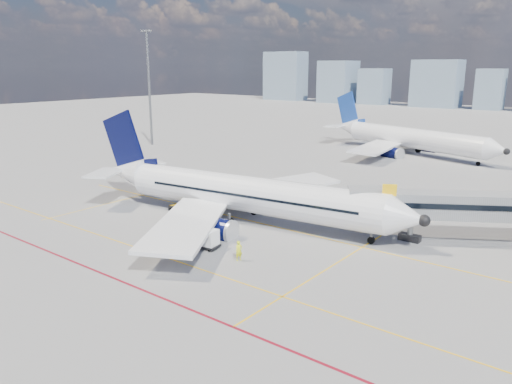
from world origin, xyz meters
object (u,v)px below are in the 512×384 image
(ramp_worker, at_px, (239,251))
(cargo_dolly, at_px, (202,237))
(main_aircraft, at_px, (237,193))
(baggage_tug, at_px, (193,240))
(belt_loader, at_px, (185,208))
(second_aircraft, at_px, (407,138))

(ramp_worker, bearing_deg, cargo_dolly, 106.39)
(main_aircraft, height_order, ramp_worker, main_aircraft)
(ramp_worker, bearing_deg, baggage_tug, 111.72)
(baggage_tug, relative_size, belt_loader, 0.42)
(second_aircraft, distance_m, ramp_worker, 67.76)
(second_aircraft, bearing_deg, cargo_dolly, -68.07)
(main_aircraft, xyz_separation_m, ramp_worker, (8.46, -9.77, -2.26))
(baggage_tug, relative_size, cargo_dolly, 0.64)
(main_aircraft, relative_size, belt_loader, 7.48)
(belt_loader, distance_m, ramp_worker, 17.28)
(cargo_dolly, bearing_deg, belt_loader, 135.32)
(second_aircraft, distance_m, belt_loader, 59.26)
(second_aircraft, distance_m, baggage_tug, 67.24)
(main_aircraft, bearing_deg, belt_loader, -172.17)
(main_aircraft, relative_size, ramp_worker, 22.60)
(main_aircraft, bearing_deg, second_aircraft, 84.85)
(cargo_dolly, relative_size, ramp_worker, 1.97)
(main_aircraft, distance_m, second_aircraft, 57.20)
(second_aircraft, xyz_separation_m, belt_loader, (-5.04, -58.99, -2.62))
(main_aircraft, bearing_deg, baggage_tug, -82.57)
(main_aircraft, height_order, cargo_dolly, main_aircraft)
(second_aircraft, xyz_separation_m, baggage_tug, (4.39, -67.04, -2.51))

